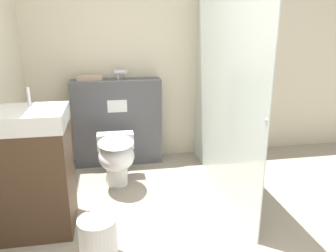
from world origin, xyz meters
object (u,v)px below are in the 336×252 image
at_px(sink_vanity, 34,171).
at_px(waste_bin, 98,239).
at_px(toilet, 116,156).
at_px(hair_drier, 121,73).

xyz_separation_m(sink_vanity, waste_bin, (0.48, -0.47, -0.35)).
bearing_deg(toilet, waste_bin, -98.63).
xyz_separation_m(hair_drier, waste_bin, (-0.27, -1.73, -0.93)).
distance_m(toilet, hair_drier, 0.99).
xyz_separation_m(toilet, sink_vanity, (-0.65, -0.63, 0.17)).
distance_m(sink_vanity, hair_drier, 1.58).
bearing_deg(toilet, sink_vanity, -135.87).
relative_size(hair_drier, waste_bin, 0.49).
relative_size(toilet, waste_bin, 1.95).
relative_size(sink_vanity, hair_drier, 7.34).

